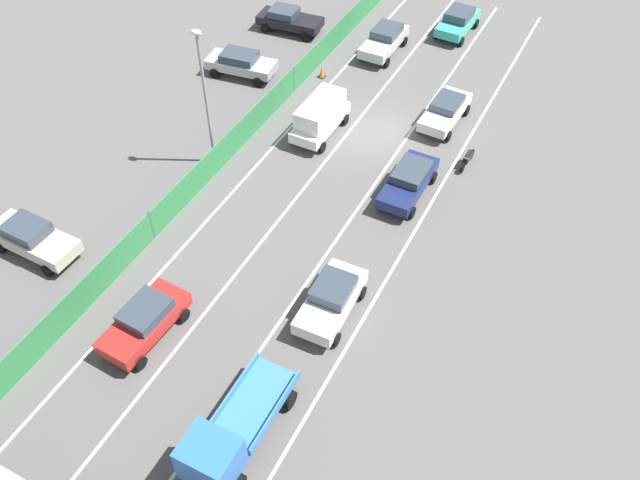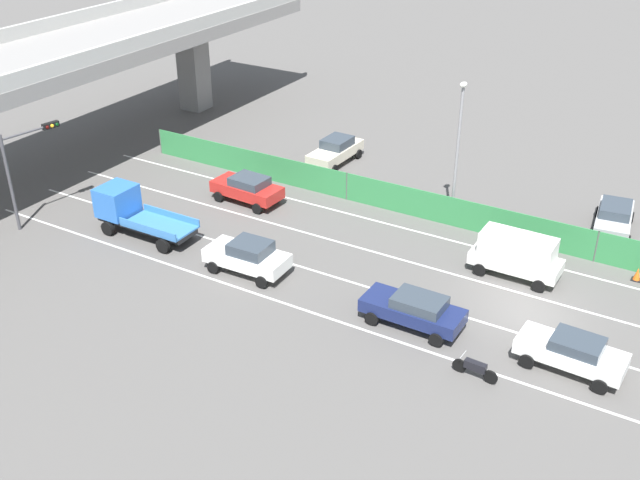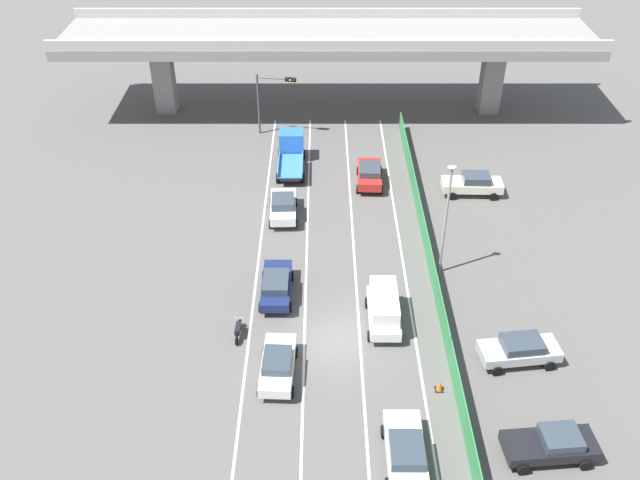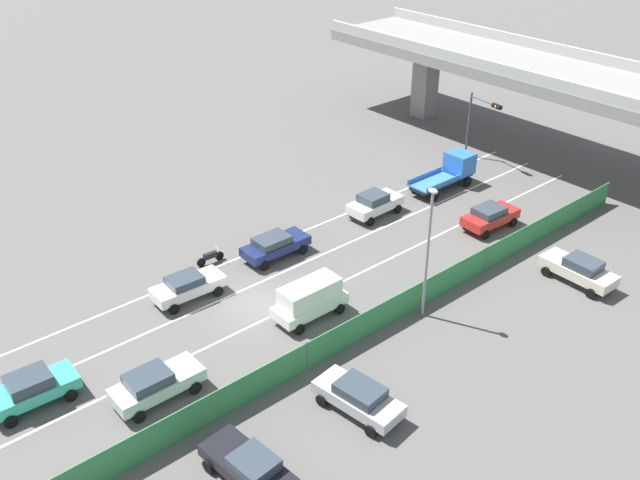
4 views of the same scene
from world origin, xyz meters
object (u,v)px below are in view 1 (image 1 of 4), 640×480
at_px(car_sedan_white, 331,299).
at_px(motorcycle, 468,159).
at_px(car_sedan_red, 145,321).
at_px(traffic_cone, 322,73).
at_px(car_hatchback_white, 445,110).
at_px(street_lamp, 204,88).
at_px(car_sedan_silver, 384,40).
at_px(car_taxi_teal, 458,21).
at_px(car_sedan_navy, 409,180).
at_px(parked_sedan_dark, 289,19).
at_px(parked_sedan_cream, 32,238).
at_px(flatbed_truck_blue, 226,442).
at_px(parked_wagon_silver, 241,63).
at_px(car_van_white, 320,115).

xyz_separation_m(car_sedan_white, motorcycle, (-2.12, -12.75, -0.49)).
height_order(car_sedan_red, traffic_cone, car_sedan_red).
xyz_separation_m(car_hatchback_white, street_lamp, (10.26, 9.33, 3.94)).
bearing_deg(car_sedan_silver, street_lamp, 75.75).
distance_m(car_taxi_teal, car_sedan_navy, 17.60).
relative_size(car_taxi_teal, parked_sedan_dark, 0.92).
bearing_deg(parked_sedan_cream, flatbed_truck_blue, 161.22).
xyz_separation_m(car_sedan_navy, street_lamp, (10.70, 2.48, 3.94)).
bearing_deg(car_sedan_red, traffic_cone, -83.38).
xyz_separation_m(car_sedan_navy, motorcycle, (-2.08, -3.66, -0.43)).
bearing_deg(car_sedan_white, parked_sedan_cream, 12.51).
xyz_separation_m(car_hatchback_white, flatbed_truck_blue, (-0.07, 24.02, 0.40)).
bearing_deg(car_sedan_silver, parked_wagon_silver, 43.97).
relative_size(car_sedan_white, car_sedan_red, 0.98).
xyz_separation_m(parked_sedan_dark, street_lamp, (-3.34, 14.64, 3.95)).
bearing_deg(car_taxi_teal, car_van_white, 77.48).
relative_size(car_sedan_silver, car_sedan_white, 1.05).
height_order(car_hatchback_white, motorcycle, car_hatchback_white).
bearing_deg(car_sedan_white, car_van_white, -60.65).
bearing_deg(flatbed_truck_blue, car_sedan_white, -92.34).
xyz_separation_m(car_taxi_teal, car_sedan_navy, (-3.29, 17.29, -0.05)).
distance_m(car_sedan_red, parked_sedan_dark, 27.03).
xyz_separation_m(car_van_white, car_hatchback_white, (-6.13, -4.32, -0.37)).
bearing_deg(car_sedan_navy, traffic_cone, -40.59).
relative_size(car_sedan_red, flatbed_truck_blue, 0.76).
distance_m(car_sedan_white, street_lamp, 13.12).
bearing_deg(car_sedan_navy, parked_sedan_dark, -40.92).
xyz_separation_m(car_sedan_red, flatbed_truck_blue, (-6.33, 3.31, 0.36)).
distance_m(car_hatchback_white, car_sedan_navy, 6.87).
relative_size(car_sedan_white, motorcycle, 2.21).
xyz_separation_m(car_sedan_navy, traffic_cone, (9.23, -7.91, -0.57)).
xyz_separation_m(motorcycle, parked_sedan_cream, (16.70, 15.98, 0.47)).
bearing_deg(car_hatchback_white, parked_sedan_dark, -21.34).
relative_size(car_hatchback_white, parked_sedan_dark, 0.95).
relative_size(car_sedan_red, car_taxi_teal, 1.02).
height_order(car_sedan_navy, motorcycle, car_sedan_navy).
height_order(parked_sedan_dark, parked_wagon_silver, parked_wagon_silver).
bearing_deg(motorcycle, car_sedan_white, 80.57).
xyz_separation_m(parked_sedan_dark, traffic_cone, (-4.80, 4.26, -0.56)).
height_order(car_taxi_teal, car_van_white, car_van_white).
distance_m(car_van_white, parked_sedan_cream, 16.90).
bearing_deg(parked_wagon_silver, car_sedan_red, 110.41).
bearing_deg(parked_wagon_silver, car_hatchback_white, -175.25).
xyz_separation_m(car_sedan_red, traffic_cone, (2.53, -21.76, -0.61)).
xyz_separation_m(car_sedan_white, parked_sedan_cream, (14.58, 3.24, -0.02)).
relative_size(parked_wagon_silver, parked_sedan_cream, 0.99).
distance_m(car_taxi_teal, car_van_white, 15.12).
bearing_deg(parked_wagon_silver, car_sedan_navy, 157.72).
height_order(flatbed_truck_blue, parked_wagon_silver, flatbed_truck_blue).
bearing_deg(parked_wagon_silver, parked_sedan_dark, -89.60).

